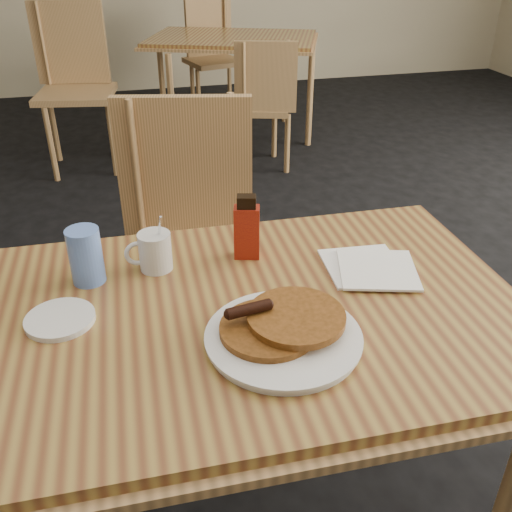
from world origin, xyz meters
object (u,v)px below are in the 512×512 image
Objects in this scene: chair_wall_extra at (73,72)px; main_table at (254,323)px; chair_main_far at (193,224)px; neighbor_table at (233,43)px; chair_neighbor_near at (262,96)px; coffee_mug at (154,251)px; syrup_bottle at (247,229)px; blue_tumbler at (86,256)px; chair_neighbor_far at (211,47)px; pancake_plate at (283,332)px.

main_table is at bearing -71.36° from chair_wall_extra.
chair_main_far is 0.95× the size of chair_wall_extra.
chair_wall_extra reaches higher than neighbor_table.
coffee_mug is at bearing -93.43° from chair_neighbor_near.
main_table is 1.17× the size of chair_wall_extra.
syrup_bottle is (-0.63, -3.08, 0.12)m from neighbor_table.
chair_main_far is at bearing -69.41° from chair_wall_extra.
neighbor_table is at bearing 93.85° from syrup_bottle.
blue_tumbler is at bearing -164.03° from coffee_mug.
blue_tumbler is (-1.00, -3.10, 0.11)m from neighbor_table.
neighbor_table is at bearing 83.93° from coffee_mug.
chair_main_far reaches higher than chair_neighbor_near.
chair_main_far is at bearing 112.43° from syrup_bottle.
chair_main_far is 0.58m from coffee_mug.
chair_wall_extra is 6.47× the size of syrup_bottle.
chair_wall_extra is 2.84m from blue_tumbler.
chair_neighbor_far is (0.67, 3.33, -0.04)m from chair_main_far.
blue_tumbler is at bearing -77.53° from chair_wall_extra.
chair_neighbor_near is 2.53m from coffee_mug.
chair_neighbor_near is at bearing -11.41° from chair_wall_extra.
chair_neighbor_far is at bearing 91.74° from neighbor_table.
blue_tumbler is (-1.03, -2.37, 0.31)m from chair_neighbor_near.
neighbor_table is 3.20m from coffee_mug.
neighbor_table is 9.98× the size of coffee_mug.
chair_wall_extra reaches higher than chair_neighbor_far.
main_table is at bearing -113.58° from chair_neighbor_far.
pancake_plate is (-0.64, -3.41, 0.06)m from neighbor_table.
neighbor_table is at bearing 78.60° from main_table.
neighbor_table is at bearing 87.60° from chair_main_far.
chair_wall_extra is at bearing 98.57° from main_table.
main_table is 7.59× the size of syrup_bottle.
main_table is at bearing -29.63° from blue_tumbler.
chair_wall_extra is at bearing 115.27° from syrup_bottle.
chair_neighbor_near is at bearing -102.57° from chair_neighbor_far.
neighbor_table is at bearing 23.85° from chair_wall_extra.
coffee_mug is at bearing -164.07° from syrup_bottle.
neighbor_table is 0.75m from chair_neighbor_near.
chair_neighbor_near reaches higher than main_table.
syrup_bottle is at bearing 9.88° from coffee_mug.
chair_neighbor_near is 5.31× the size of syrup_bottle.
chair_wall_extra is 3.41× the size of pancake_plate.
pancake_plate is 0.34m from syrup_bottle.
syrup_bottle is (0.22, 0.00, 0.03)m from coffee_mug.
coffee_mug is (-0.83, -3.85, 0.25)m from chair_neighbor_far.
chair_main_far is at bearing 82.44° from coffee_mug.
chair_main_far is 0.87m from pancake_plate.
blue_tumbler is at bearing -118.77° from chair_neighbor_far.
syrup_bottle reaches higher than blue_tumbler.
chair_neighbor_near is at bearing -87.65° from neighbor_table.
main_table is 0.74m from chair_main_far.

